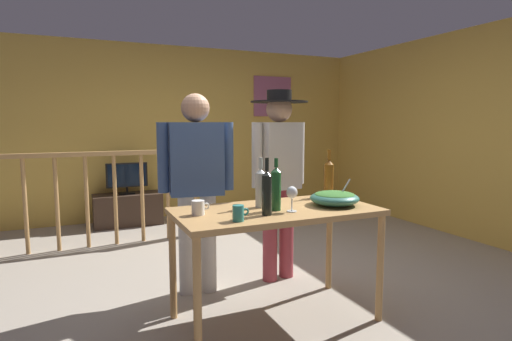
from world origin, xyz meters
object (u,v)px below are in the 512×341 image
at_px(wine_glass, 292,194).
at_px(mug_white, 198,208).
at_px(framed_picture, 272,97).
at_px(wine_bottle_clear, 261,187).
at_px(person_standing_left, 196,176).
at_px(wine_bottle_amber, 329,177).
at_px(serving_table, 276,221).
at_px(wine_bottle_green, 276,188).
at_px(person_standing_right, 279,168).
at_px(stair_railing, 120,188).
at_px(mug_teal, 239,213).
at_px(tv_console, 128,209).
at_px(salad_bowl, 334,197).
at_px(wine_bottle_dark, 267,192).
at_px(flat_screen_tv, 127,176).

height_order(wine_glass, mug_white, wine_glass).
relative_size(framed_picture, wine_bottle_clear, 1.86).
bearing_deg(person_standing_left, wine_bottle_amber, 164.39).
xyz_separation_m(serving_table, person_standing_left, (-0.37, 0.69, 0.25)).
relative_size(framed_picture, wine_bottle_green, 1.84).
distance_m(wine_bottle_clear, person_standing_right, 0.75).
bearing_deg(stair_railing, wine_bottle_amber, -56.60).
relative_size(wine_glass, wine_bottle_green, 0.48).
xyz_separation_m(wine_bottle_green, person_standing_left, (-0.35, 0.73, 0.01)).
distance_m(mug_white, mug_teal, 0.32).
xyz_separation_m(tv_console, person_standing_left, (0.25, -2.60, 0.76)).
relative_size(serving_table, salad_bowl, 3.96).
xyz_separation_m(framed_picture, person_standing_right, (-1.36, -2.89, -0.81)).
bearing_deg(mug_white, wine_bottle_green, -8.54).
xyz_separation_m(salad_bowl, person_standing_right, (-0.07, 0.75, 0.14)).
relative_size(framed_picture, salad_bowl, 1.86).
bearing_deg(person_standing_left, framed_picture, -118.05).
xyz_separation_m(tv_console, person_standing_right, (1.00, -2.60, 0.79)).
distance_m(framed_picture, wine_glass, 4.17).
height_order(wine_glass, mug_teal, wine_glass).
distance_m(wine_glass, wine_bottle_dark, 0.20).
xyz_separation_m(wine_bottle_dark, mug_white, (-0.41, 0.19, -0.10)).
distance_m(stair_railing, wine_bottle_green, 2.58).
relative_size(wine_bottle_amber, mug_teal, 3.60).
bearing_deg(mug_teal, stair_railing, 99.25).
height_order(stair_railing, mug_teal, stair_railing).
relative_size(wine_bottle_dark, mug_teal, 3.53).
distance_m(framed_picture, serving_table, 4.13).
distance_m(tv_console, salad_bowl, 3.58).
distance_m(tv_console, person_standing_right, 2.89).
xyz_separation_m(salad_bowl, wine_bottle_dark, (-0.59, -0.09, 0.10)).
height_order(wine_bottle_green, mug_teal, wine_bottle_green).
bearing_deg(flat_screen_tv, mug_white, -88.73).
bearing_deg(wine_bottle_dark, wine_bottle_clear, 74.70).
distance_m(flat_screen_tv, wine_bottle_amber, 3.25).
xyz_separation_m(wine_bottle_clear, wine_bottle_green, (0.05, -0.13, 0.01)).
bearing_deg(wine_bottle_dark, framed_picture, 63.23).
relative_size(flat_screen_tv, salad_bowl, 1.52).
height_order(wine_glass, person_standing_left, person_standing_left).
distance_m(wine_bottle_green, wine_bottle_dark, 0.16).
distance_m(framed_picture, tv_console, 2.87).
bearing_deg(mug_white, tv_console, 91.26).
height_order(flat_screen_tv, wine_bottle_green, wine_bottle_green).
bearing_deg(person_standing_right, wine_bottle_dark, 50.26).
bearing_deg(person_standing_left, wine_bottle_dark, 113.35).
relative_size(mug_teal, person_standing_left, 0.06).
distance_m(serving_table, person_standing_left, 0.82).
bearing_deg(serving_table, wine_bottle_clear, 131.05).
bearing_deg(wine_bottle_clear, mug_teal, -132.62).
height_order(tv_console, flat_screen_tv, flat_screen_tv).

